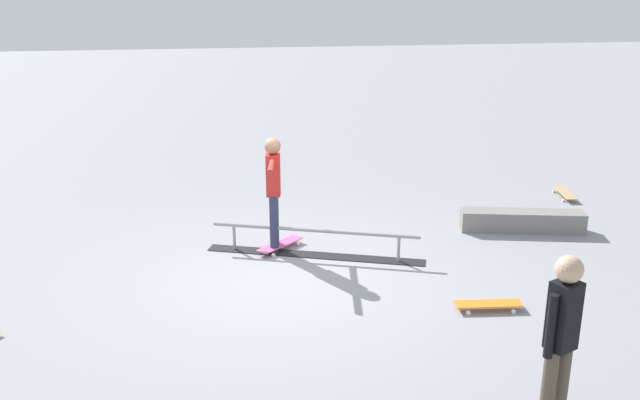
% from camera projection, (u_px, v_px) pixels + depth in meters
% --- Properties ---
extents(ground_plane, '(60.00, 60.00, 0.00)m').
position_uv_depth(ground_plane, '(287.00, 275.00, 9.19)').
color(ground_plane, gray).
extents(grind_rail, '(3.04, 1.27, 0.41)m').
position_uv_depth(grind_rail, '(315.00, 244.00, 9.78)').
color(grind_rail, black).
rests_on(grind_rail, ground_plane).
extents(skate_ledge, '(1.93, 0.76, 0.32)m').
position_uv_depth(skate_ledge, '(522.00, 221.00, 10.74)').
color(skate_ledge, gray).
rests_on(skate_ledge, ground_plane).
extents(skater_main, '(0.27, 1.35, 1.68)m').
position_uv_depth(skater_main, '(273.00, 187.00, 9.71)').
color(skater_main, '#2D3351').
rests_on(skater_main, ground_plane).
extents(skateboard_main, '(0.72, 0.69, 0.09)m').
position_uv_depth(skateboard_main, '(280.00, 245.00, 10.03)').
color(skateboard_main, '#E05993').
rests_on(skateboard_main, ground_plane).
extents(bystander_black_shirt, '(0.38, 0.27, 1.69)m').
position_uv_depth(bystander_black_shirt, '(561.00, 337.00, 5.73)').
color(bystander_black_shirt, brown).
rests_on(bystander_black_shirt, ground_plane).
extents(loose_skateboard_natural, '(0.35, 0.82, 0.09)m').
position_uv_depth(loose_skateboard_natural, '(565.00, 193.00, 12.39)').
color(loose_skateboard_natural, tan).
rests_on(loose_skateboard_natural, ground_plane).
extents(loose_skateboard_orange, '(0.82, 0.31, 0.09)m').
position_uv_depth(loose_skateboard_orange, '(488.00, 304.00, 8.22)').
color(loose_skateboard_orange, orange).
rests_on(loose_skateboard_orange, ground_plane).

